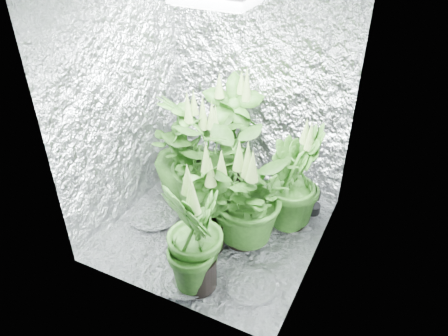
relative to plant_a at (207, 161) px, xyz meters
name	(u,v)px	position (x,y,z in m)	size (l,w,h in m)	color
ground	(217,228)	(0.20, -0.23, -0.47)	(1.60, 1.60, 0.00)	silver
walls	(216,120)	(0.20, -0.23, 0.53)	(1.62, 1.62, 2.00)	silver
plant_a	(207,161)	(0.00, 0.00, 0.00)	(0.88, 0.88, 0.99)	black
plant_b	(233,135)	(0.04, 0.41, 0.05)	(0.72, 0.72, 1.11)	black
plant_c	(295,179)	(0.72, 0.10, -0.02)	(0.58, 0.58, 0.96)	black
plant_d	(185,151)	(-0.24, 0.03, 0.01)	(0.74, 0.74, 1.03)	black
plant_e	(244,196)	(0.45, -0.26, -0.03)	(0.91, 0.91, 0.94)	black
plant_f	(207,206)	(0.23, -0.44, -0.07)	(0.56, 0.56, 0.89)	black
plant_g	(195,238)	(0.34, -0.82, -0.02)	(0.67, 0.67, 0.98)	black
circulation_fan	(310,198)	(0.82, 0.32, -0.32)	(0.13, 0.30, 0.34)	black
plant_label	(201,259)	(0.40, -0.85, -0.17)	(0.05, 0.01, 0.08)	white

